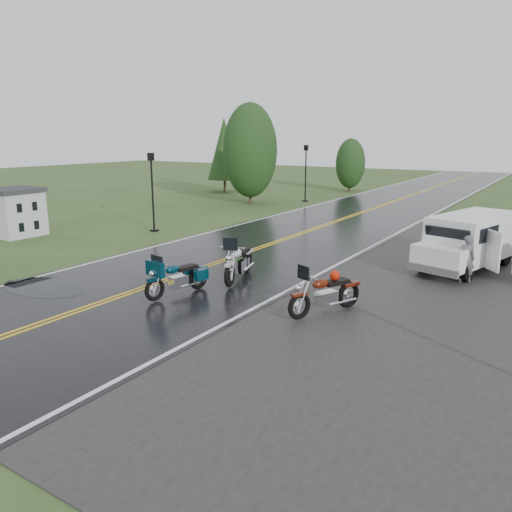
# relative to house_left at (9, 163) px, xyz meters

# --- Properties ---
(ground) EXTENTS (120.00, 120.00, 0.00)m
(ground) POSITION_rel_house_left_xyz_m (11.00, -3.00, -3.30)
(ground) COLOR #2D471E
(ground) RESTS_ON ground
(road) EXTENTS (8.00, 100.00, 0.04)m
(road) POSITION_rel_house_left_xyz_m (11.00, 7.00, -3.28)
(road) COLOR black
(road) RESTS_ON ground
(house_left) EXTENTS (8.60, 8.60, 6.60)m
(house_left) POSITION_rel_house_left_xyz_m (0.00, 0.00, 0.00)
(house_left) COLOR #A8AAAD
(house_left) RESTS_ON ground
(motorcycle_red) EXTENTS (1.68, 2.43, 1.35)m
(motorcycle_red) POSITION_rel_house_left_xyz_m (16.22, -2.82, -2.62)
(motorcycle_red) COLOR #4F1509
(motorcycle_red) RESTS_ON ground
(motorcycle_teal) EXTENTS (1.15, 2.28, 1.28)m
(motorcycle_teal) POSITION_rel_house_left_xyz_m (12.19, -3.67, -2.66)
(motorcycle_teal) COLOR #042A36
(motorcycle_teal) RESTS_ON ground
(motorcycle_silver) EXTENTS (1.60, 2.66, 1.48)m
(motorcycle_silver) POSITION_rel_house_left_xyz_m (13.20, -1.53, -2.56)
(motorcycle_silver) COLOR #B5B6BD
(motorcycle_silver) RESTS_ON ground
(van_white) EXTENTS (3.02, 5.20, 1.92)m
(van_white) POSITION_rel_house_left_xyz_m (17.63, 3.45, -2.34)
(van_white) COLOR white
(van_white) RESTS_ON ground
(person_at_van) EXTENTS (0.65, 0.56, 1.51)m
(person_at_van) POSITION_rel_house_left_xyz_m (19.03, 2.93, -2.55)
(person_at_van) COLOR #525358
(person_at_van) RESTS_ON ground
(lamp_post_near_left) EXTENTS (0.32, 0.32, 3.78)m
(lamp_post_near_left) POSITION_rel_house_left_xyz_m (4.64, 4.20, -1.41)
(lamp_post_near_left) COLOR black
(lamp_post_near_left) RESTS_ON ground
(lamp_post_far_left) EXTENTS (0.34, 0.34, 3.95)m
(lamp_post_far_left) POSITION_rel_house_left_xyz_m (5.65, 18.28, -1.32)
(lamp_post_far_left) COLOR black
(lamp_post_far_left) RESTS_ON ground
(tree_left_mid) EXTENTS (3.66, 3.66, 5.73)m
(tree_left_mid) POSITION_rel_house_left_xyz_m (2.87, 15.46, -0.44)
(tree_left_mid) COLOR #1E3D19
(tree_left_mid) RESTS_ON ground
(tree_left_far) EXTENTS (2.41, 2.41, 3.71)m
(tree_left_far) POSITION_rel_house_left_xyz_m (5.73, 26.24, -1.45)
(tree_left_far) COLOR #1E3D19
(tree_left_far) RESTS_ON ground
(pine_left_far) EXTENTS (2.80, 2.80, 5.83)m
(pine_left_far) POSITION_rel_house_left_xyz_m (-2.88, 20.42, -0.38)
(pine_left_far) COLOR #1E3D19
(pine_left_far) RESTS_ON ground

